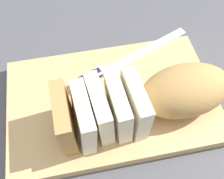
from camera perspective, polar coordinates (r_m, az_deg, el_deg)
The scene contains 8 objects.
ground_plane at distance 0.56m, azimuth -0.00°, elevation -3.02°, with size 3.00×3.00×0.00m, color #4C4C51.
cutting_board at distance 0.55m, azimuth -0.00°, elevation -2.40°, with size 0.41×0.26×0.02m, color tan.
bread_loaf at distance 0.49m, azimuth 8.29°, elevation -1.93°, with size 0.32×0.12×0.09m.
bread_knife at distance 0.56m, azimuth -1.84°, elevation 3.92°, with size 0.28×0.13×0.02m.
crumb_near_knife at distance 0.54m, azimuth 6.89°, elevation -1.02°, with size 0.00×0.00×0.00m, color #A8753D.
crumb_near_loaf at distance 0.52m, azimuth -0.93°, elevation -4.77°, with size 0.01×0.01×0.01m, color #A8753D.
crumb_stray_left at distance 0.50m, azimuth 4.99°, elevation -8.52°, with size 0.01×0.01×0.01m, color #A8753D.
crumb_stray_right at distance 0.56m, azimuth 4.83°, elevation 2.95°, with size 0.01×0.01×0.01m, color #A8753D.
Camera 1 is at (0.06, 0.27, 0.48)m, focal length 43.43 mm.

